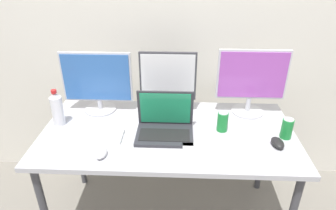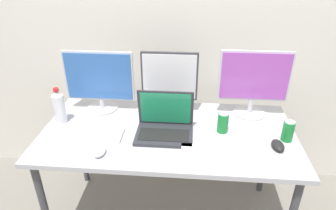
{
  "view_description": "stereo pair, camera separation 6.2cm",
  "coord_description": "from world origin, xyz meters",
  "px_view_note": "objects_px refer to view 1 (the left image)",
  "views": [
    {
      "loc": [
        0.07,
        -1.55,
        1.75
      ],
      "look_at": [
        0.0,
        0.0,
        0.92
      ],
      "focal_mm": 32.0,
      "sensor_mm": 36.0,
      "label": 1
    },
    {
      "loc": [
        0.13,
        -1.55,
        1.75
      ],
      "look_at": [
        0.0,
        0.0,
        0.92
      ],
      "focal_mm": 32.0,
      "sensor_mm": 36.0,
      "label": 2
    }
  ],
  "objects_px": {
    "keyboard_aux": "(223,151)",
    "soda_can_by_laptop": "(287,128)",
    "soda_can_near_keyboard": "(223,121)",
    "laptop_silver": "(165,124)",
    "water_bottle": "(57,109)",
    "mouse_by_keyboard": "(101,153)",
    "monitor_left": "(97,82)",
    "mouse_by_laptop": "(278,143)",
    "monitor_center": "(168,82)",
    "keyboard_main": "(93,136)",
    "monitor_right": "(252,80)",
    "work_desk": "(168,139)"
  },
  "relations": [
    {
      "from": "water_bottle",
      "to": "mouse_by_laptop",
      "type": "bearing_deg",
      "value": -7.67
    },
    {
      "from": "soda_can_by_laptop",
      "to": "monitor_right",
      "type": "bearing_deg",
      "value": 119.54
    },
    {
      "from": "work_desk",
      "to": "soda_can_by_laptop",
      "type": "xyz_separation_m",
      "value": [
        0.7,
        -0.04,
        0.13
      ]
    },
    {
      "from": "monitor_right",
      "to": "keyboard_aux",
      "type": "distance_m",
      "value": 0.56
    },
    {
      "from": "monitor_right",
      "to": "soda_can_by_laptop",
      "type": "bearing_deg",
      "value": -60.46
    },
    {
      "from": "laptop_silver",
      "to": "keyboard_main",
      "type": "bearing_deg",
      "value": -171.5
    },
    {
      "from": "water_bottle",
      "to": "soda_can_by_laptop",
      "type": "relative_size",
      "value": 1.9
    },
    {
      "from": "work_desk",
      "to": "soda_can_by_laptop",
      "type": "height_order",
      "value": "soda_can_by_laptop"
    },
    {
      "from": "monitor_center",
      "to": "soda_can_by_laptop",
      "type": "bearing_deg",
      "value": -22.62
    },
    {
      "from": "soda_can_near_keyboard",
      "to": "laptop_silver",
      "type": "bearing_deg",
      "value": -172.66
    },
    {
      "from": "keyboard_main",
      "to": "mouse_by_laptop",
      "type": "xyz_separation_m",
      "value": [
        1.08,
        -0.04,
        0.01
      ]
    },
    {
      "from": "water_bottle",
      "to": "laptop_silver",
      "type": "bearing_deg",
      "value": -6.17
    },
    {
      "from": "work_desk",
      "to": "mouse_by_keyboard",
      "type": "distance_m",
      "value": 0.45
    },
    {
      "from": "water_bottle",
      "to": "mouse_by_keyboard",
      "type": "bearing_deg",
      "value": -42.51
    },
    {
      "from": "work_desk",
      "to": "soda_can_by_laptop",
      "type": "distance_m",
      "value": 0.71
    },
    {
      "from": "keyboard_main",
      "to": "mouse_by_keyboard",
      "type": "bearing_deg",
      "value": -61.6
    },
    {
      "from": "laptop_silver",
      "to": "keyboard_aux",
      "type": "height_order",
      "value": "laptop_silver"
    },
    {
      "from": "monitor_left",
      "to": "keyboard_aux",
      "type": "bearing_deg",
      "value": -29.9
    },
    {
      "from": "soda_can_by_laptop",
      "to": "mouse_by_laptop",
      "type": "bearing_deg",
      "value": -128.93
    },
    {
      "from": "keyboard_main",
      "to": "water_bottle",
      "type": "height_order",
      "value": "water_bottle"
    },
    {
      "from": "mouse_by_keyboard",
      "to": "water_bottle",
      "type": "relative_size",
      "value": 0.41
    },
    {
      "from": "monitor_left",
      "to": "monitor_right",
      "type": "bearing_deg",
      "value": 0.7
    },
    {
      "from": "mouse_by_laptop",
      "to": "water_bottle",
      "type": "height_order",
      "value": "water_bottle"
    },
    {
      "from": "keyboard_aux",
      "to": "keyboard_main",
      "type": "bearing_deg",
      "value": 167.36
    },
    {
      "from": "keyboard_aux",
      "to": "soda_can_by_laptop",
      "type": "bearing_deg",
      "value": 20.19
    },
    {
      "from": "monitor_left",
      "to": "soda_can_by_laptop",
      "type": "distance_m",
      "value": 1.22
    },
    {
      "from": "mouse_by_keyboard",
      "to": "water_bottle",
      "type": "xyz_separation_m",
      "value": [
        -0.34,
        0.32,
        0.09
      ]
    },
    {
      "from": "work_desk",
      "to": "monitor_left",
      "type": "xyz_separation_m",
      "value": [
        -0.48,
        0.24,
        0.28
      ]
    },
    {
      "from": "keyboard_aux",
      "to": "laptop_silver",
      "type": "bearing_deg",
      "value": 146.91
    },
    {
      "from": "soda_can_by_laptop",
      "to": "soda_can_near_keyboard",
      "type": "bearing_deg",
      "value": 170.42
    },
    {
      "from": "mouse_by_keyboard",
      "to": "soda_can_by_laptop",
      "type": "bearing_deg",
      "value": 17.33
    },
    {
      "from": "keyboard_main",
      "to": "laptop_silver",
      "type": "bearing_deg",
      "value": 8.45
    },
    {
      "from": "monitor_right",
      "to": "soda_can_by_laptop",
      "type": "xyz_separation_m",
      "value": [
        0.17,
        -0.3,
        -0.18
      ]
    },
    {
      "from": "laptop_silver",
      "to": "soda_can_near_keyboard",
      "type": "height_order",
      "value": "laptop_silver"
    },
    {
      "from": "monitor_left",
      "to": "soda_can_near_keyboard",
      "type": "relative_size",
      "value": 3.68
    },
    {
      "from": "soda_can_near_keyboard",
      "to": "soda_can_by_laptop",
      "type": "xyz_separation_m",
      "value": [
        0.37,
        -0.06,
        0.0
      ]
    },
    {
      "from": "laptop_silver",
      "to": "mouse_by_keyboard",
      "type": "xyz_separation_m",
      "value": [
        -0.33,
        -0.24,
        -0.04
      ]
    },
    {
      "from": "mouse_by_laptop",
      "to": "soda_can_by_laptop",
      "type": "distance_m",
      "value": 0.12
    },
    {
      "from": "laptop_silver",
      "to": "water_bottle",
      "type": "distance_m",
      "value": 0.68
    },
    {
      "from": "mouse_by_laptop",
      "to": "water_bottle",
      "type": "relative_size",
      "value": 0.46
    },
    {
      "from": "monitor_right",
      "to": "water_bottle",
      "type": "height_order",
      "value": "monitor_right"
    },
    {
      "from": "soda_can_by_laptop",
      "to": "laptop_silver",
      "type": "bearing_deg",
      "value": 178.64
    },
    {
      "from": "monitor_left",
      "to": "mouse_by_laptop",
      "type": "distance_m",
      "value": 1.19
    },
    {
      "from": "mouse_by_laptop",
      "to": "monitor_left",
      "type": "bearing_deg",
      "value": 155.92
    },
    {
      "from": "keyboard_main",
      "to": "keyboard_aux",
      "type": "bearing_deg",
      "value": -9.29
    },
    {
      "from": "mouse_by_keyboard",
      "to": "soda_can_near_keyboard",
      "type": "bearing_deg",
      "value": 28.09
    },
    {
      "from": "monitor_right",
      "to": "mouse_by_keyboard",
      "type": "bearing_deg",
      "value": -149.36
    },
    {
      "from": "monitor_left",
      "to": "water_bottle",
      "type": "bearing_deg",
      "value": -137.87
    },
    {
      "from": "keyboard_aux",
      "to": "mouse_by_keyboard",
      "type": "bearing_deg",
      "value": -178.58
    },
    {
      "from": "monitor_left",
      "to": "monitor_center",
      "type": "height_order",
      "value": "monitor_center"
    }
  ]
}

